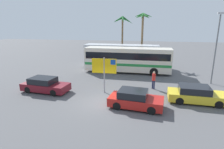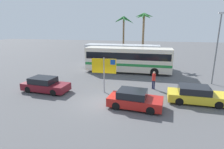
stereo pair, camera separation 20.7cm
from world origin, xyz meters
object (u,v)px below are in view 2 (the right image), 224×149
object	(u,v)px
bus_rear_coach	(122,54)
car_yellow	(196,95)
pedestrian_crossing_lot	(154,79)
bus_front_coach	(128,59)
car_maroon	(45,85)
ferry_sign	(105,67)
car_red	(134,99)

from	to	relation	value
bus_rear_coach	car_yellow	xyz separation A→B (m)	(7.98, -12.12, -1.15)
bus_rear_coach	car_yellow	distance (m)	14.56
bus_rear_coach	pedestrian_crossing_lot	bearing A→B (deg)	-63.89
bus_front_coach	car_maroon	distance (m)	10.96
car_maroon	ferry_sign	bearing A→B (deg)	15.03
bus_rear_coach	car_red	world-z (taller)	bus_rear_coach
bus_rear_coach	pedestrian_crossing_lot	size ratio (longest dim) A/B	6.25
bus_rear_coach	car_maroon	xyz separation A→B (m)	(-5.02, -12.44, -1.15)
ferry_sign	car_red	xyz separation A→B (m)	(2.97, -2.64, -1.69)
bus_front_coach	car_red	world-z (taller)	bus_front_coach
car_maroon	pedestrian_crossing_lot	xyz separation A→B (m)	(9.71, 2.86, 0.39)
bus_rear_coach	ferry_sign	distance (m)	11.47
bus_front_coach	pedestrian_crossing_lot	xyz separation A→B (m)	(3.29, -5.94, -0.76)
bus_rear_coach	car_maroon	bearing A→B (deg)	-111.96
ferry_sign	car_maroon	size ratio (longest dim) A/B	0.73
car_red	pedestrian_crossing_lot	world-z (taller)	pedestrian_crossing_lot
bus_front_coach	car_yellow	world-z (taller)	bus_front_coach
car_yellow	bus_front_coach	bearing A→B (deg)	129.27
bus_front_coach	car_maroon	size ratio (longest dim) A/B	2.46
pedestrian_crossing_lot	ferry_sign	bearing A→B (deg)	-30.96
ferry_sign	car_yellow	distance (m)	7.81
ferry_sign	car_yellow	world-z (taller)	ferry_sign
ferry_sign	car_yellow	xyz separation A→B (m)	(7.60, -0.67, -1.69)
bus_front_coach	pedestrian_crossing_lot	bearing A→B (deg)	-61.05
ferry_sign	pedestrian_crossing_lot	world-z (taller)	ferry_sign
car_maroon	car_red	distance (m)	8.53
car_yellow	pedestrian_crossing_lot	world-z (taller)	pedestrian_crossing_lot
pedestrian_crossing_lot	car_maroon	bearing A→B (deg)	-37.97
car_maroon	car_red	size ratio (longest dim) A/B	1.07
bus_front_coach	car_red	distance (m)	10.69
ferry_sign	car_red	size ratio (longest dim) A/B	0.78
ferry_sign	car_maroon	bearing A→B (deg)	-172.04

